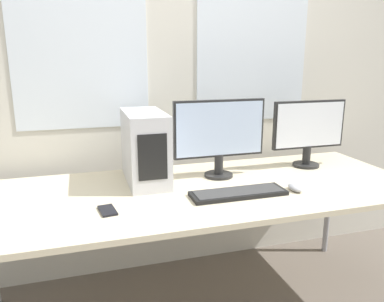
{
  "coord_description": "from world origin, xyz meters",
  "views": [
    {
      "loc": [
        -0.57,
        -1.32,
        1.42
      ],
      "look_at": [
        -0.04,
        0.46,
        0.95
      ],
      "focal_mm": 35.0,
      "sensor_mm": 36.0,
      "label": 1
    }
  ],
  "objects": [
    {
      "name": "wall_back",
      "position": [
        0.0,
        1.05,
        1.35
      ],
      "size": [
        8.0,
        0.07,
        2.7
      ],
      "color": "beige",
      "rests_on": "ground_plane"
    },
    {
      "name": "desk",
      "position": [
        0.0,
        0.46,
        0.71
      ],
      "size": [
        2.4,
        0.92,
        0.75
      ],
      "color": "beige",
      "rests_on": "ground_plane"
    },
    {
      "name": "pc_tower",
      "position": [
        -0.25,
        0.66,
        0.94
      ],
      "size": [
        0.21,
        0.45,
        0.39
      ],
      "color": "silver",
      "rests_on": "desk"
    },
    {
      "name": "monitor_main",
      "position": [
        0.17,
        0.62,
        1.0
      ],
      "size": [
        0.53,
        0.17,
        0.45
      ],
      "color": "black",
      "rests_on": "desk"
    },
    {
      "name": "monitor_right_near",
      "position": [
        0.78,
        0.66,
        0.98
      ],
      "size": [
        0.48,
        0.17,
        0.42
      ],
      "color": "black",
      "rests_on": "desk"
    },
    {
      "name": "keyboard",
      "position": [
        0.16,
        0.3,
        0.76
      ],
      "size": [
        0.49,
        0.15,
        0.02
      ],
      "color": "black",
      "rests_on": "desk"
    },
    {
      "name": "mouse",
      "position": [
        0.47,
        0.28,
        0.76
      ],
      "size": [
        0.06,
        0.11,
        0.03
      ],
      "color": "#B2B2B7",
      "rests_on": "desk"
    },
    {
      "name": "cell_phone",
      "position": [
        -0.49,
        0.28,
        0.75
      ],
      "size": [
        0.08,
        0.13,
        0.01
      ],
      "rotation": [
        0.0,
        0.0,
        0.14
      ],
      "color": "black",
      "rests_on": "desk"
    }
  ]
}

